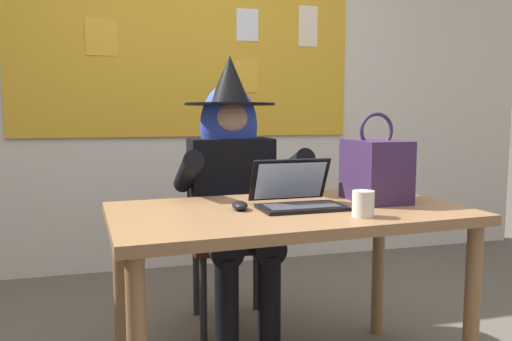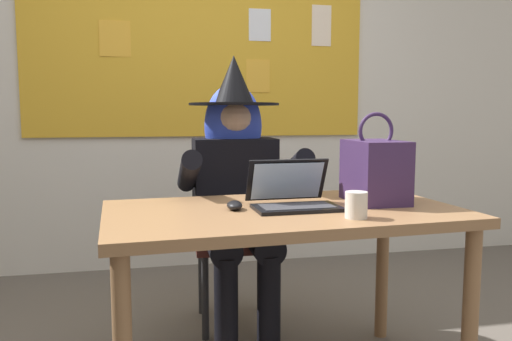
{
  "view_description": "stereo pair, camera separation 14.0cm",
  "coord_description": "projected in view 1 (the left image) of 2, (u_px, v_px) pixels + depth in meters",
  "views": [
    {
      "loc": [
        -0.52,
        -1.81,
        1.11
      ],
      "look_at": [
        0.1,
        0.4,
        0.86
      ],
      "focal_mm": 35.74,
      "sensor_mm": 36.0,
      "label": 1
    },
    {
      "loc": [
        -0.38,
        -1.84,
        1.11
      ],
      "look_at": [
        0.1,
        0.4,
        0.86
      ],
      "focal_mm": 35.74,
      "sensor_mm": 36.0,
      "label": 2
    }
  ],
  "objects": [
    {
      "name": "computer_mouse",
      "position": [
        240.0,
        205.0,
        1.97
      ],
      "size": [
        0.07,
        0.11,
        0.03
      ],
      "primitive_type": "ellipsoid",
      "rotation": [
        0.0,
        0.0,
        -0.1
      ],
      "color": "black",
      "rests_on": "desk_main"
    },
    {
      "name": "laptop",
      "position": [
        297.0,
        196.0,
        2.03
      ],
      "size": [
        0.34,
        0.28,
        0.19
      ],
      "rotation": [
        0.0,
        0.0,
        0.03
      ],
      "color": "black",
      "rests_on": "desk_main"
    },
    {
      "name": "wall_back_bulletin",
      "position": [
        187.0,
        65.0,
        3.62
      ],
      "size": [
        5.57,
        1.99,
        2.88
      ],
      "color": "silver",
      "rests_on": "ground"
    },
    {
      "name": "person_costumed",
      "position": [
        233.0,
        176.0,
        2.58
      ],
      "size": [
        0.6,
        0.7,
        1.41
      ],
      "rotation": [
        0.0,
        0.0,
        -1.58
      ],
      "color": "black",
      "rests_on": "ground"
    },
    {
      "name": "desk_main",
      "position": [
        288.0,
        231.0,
        2.02
      ],
      "size": [
        1.42,
        0.85,
        0.74
      ],
      "rotation": [
        0.0,
        0.0,
        0.06
      ],
      "color": "#8E6642",
      "rests_on": "ground"
    },
    {
      "name": "handbag",
      "position": [
        375.0,
        170.0,
        2.17
      ],
      "size": [
        0.2,
        0.3,
        0.38
      ],
      "rotation": [
        0.0,
        0.0,
        0.07
      ],
      "color": "#38234C",
      "rests_on": "desk_main"
    },
    {
      "name": "chair_at_desk",
      "position": [
        229.0,
        225.0,
        2.73
      ],
      "size": [
        0.44,
        0.44,
        0.92
      ],
      "rotation": [
        0.0,
        0.0,
        -1.62
      ],
      "color": "#4C1E19",
      "rests_on": "ground"
    },
    {
      "name": "coffee_mug",
      "position": [
        363.0,
        204.0,
        1.84
      ],
      "size": [
        0.08,
        0.08,
        0.09
      ],
      "primitive_type": "cylinder",
      "color": "silver",
      "rests_on": "desk_main"
    }
  ]
}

